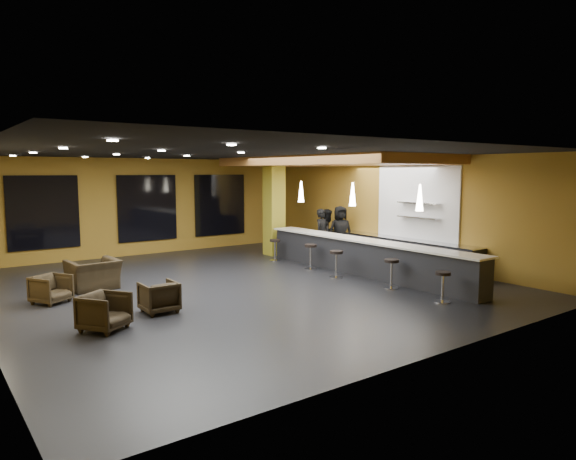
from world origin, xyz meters
TOP-DOWN VIEW (x-y plane):
  - floor at (0.00, 0.00)m, footprint 12.00×13.00m
  - ceiling at (0.00, 0.00)m, footprint 12.00×13.00m
  - wall_back at (0.00, 6.55)m, footprint 12.00×0.10m
  - wall_front at (0.00, -6.55)m, footprint 12.00×0.10m
  - wall_right at (6.05, 0.00)m, footprint 0.10×13.00m
  - wood_soffit at (4.00, 1.00)m, footprint 3.60×8.00m
  - window_left at (-3.50, 6.44)m, footprint 2.20×0.06m
  - window_center at (0.00, 6.44)m, footprint 2.20×0.06m
  - window_right at (3.00, 6.44)m, footprint 2.20×0.06m
  - tile_backsplash at (5.96, -1.00)m, footprint 0.06×3.20m
  - bar_counter at (3.65, -1.00)m, footprint 0.60×8.00m
  - bar_top at (3.65, -1.00)m, footprint 0.78×8.10m
  - prep_counter at (5.65, -0.50)m, footprint 0.70×6.00m
  - prep_top at (5.65, -0.50)m, footprint 0.72×6.00m
  - wall_shelf_lower at (5.82, -1.20)m, footprint 0.30×1.50m
  - wall_shelf_upper at (5.82, -1.20)m, footprint 0.30×1.50m
  - column at (3.65, 3.60)m, footprint 0.60×0.60m
  - pendant_0 at (3.65, -3.00)m, footprint 0.20×0.20m
  - pendant_1 at (3.65, -0.50)m, footprint 0.20×0.20m
  - pendant_2 at (3.65, 2.00)m, footprint 0.20×0.20m
  - staff_a at (4.49, 1.88)m, footprint 0.71×0.55m
  - staff_b at (5.05, 2.23)m, footprint 1.01×0.92m
  - staff_c at (5.25, 1.79)m, footprint 1.03×0.85m
  - armchair_a at (-4.11, -1.89)m, footprint 1.08×1.08m
  - armchair_b at (-2.78, -1.30)m, footprint 0.72×0.74m
  - armchair_c at (-4.48, 0.90)m, footprint 0.98×0.98m
  - armchair_d at (-3.29, 1.77)m, footprint 1.27×1.13m
  - bar_stool_0 at (2.83, -4.41)m, footprint 0.37×0.37m
  - bar_stool_1 at (2.96, -2.72)m, footprint 0.39×0.39m
  - bar_stool_2 at (2.71, -0.86)m, footprint 0.40×0.40m
  - bar_stool_3 at (2.92, 0.56)m, footprint 0.40×0.40m
  - bar_stool_4 at (2.91, 2.48)m, footprint 0.37×0.37m

SIDE VIEW (x-z plane):
  - floor at x=0.00m, z-range -0.10..0.00m
  - armchair_c at x=-4.48m, z-range 0.00..0.66m
  - armchair_b at x=-2.78m, z-range 0.00..0.68m
  - armchair_a at x=-4.11m, z-range 0.00..0.72m
  - armchair_d at x=-3.29m, z-range 0.00..0.77m
  - prep_counter at x=5.65m, z-range 0.00..0.86m
  - bar_stool_0 at x=2.83m, z-range 0.10..0.83m
  - bar_stool_4 at x=2.91m, z-range 0.10..0.84m
  - bar_stool_1 at x=2.96m, z-range 0.11..0.88m
  - bar_counter at x=3.65m, z-range 0.00..1.00m
  - bar_stool_2 at x=2.71m, z-range 0.11..0.89m
  - bar_stool_3 at x=2.92m, z-range 0.11..0.90m
  - staff_b at x=5.05m, z-range 0.00..1.69m
  - staff_a at x=4.49m, z-range 0.00..1.74m
  - prep_top at x=5.65m, z-range 0.87..0.90m
  - staff_c at x=5.25m, z-range 0.00..1.82m
  - bar_top at x=3.65m, z-range 1.00..1.05m
  - wall_shelf_lower at x=5.82m, z-range 1.59..1.61m
  - window_left at x=-3.50m, z-range 0.50..2.90m
  - window_center at x=0.00m, z-range 0.50..2.90m
  - window_right at x=3.00m, z-range 0.50..2.90m
  - wall_back at x=0.00m, z-range 0.00..3.50m
  - wall_front at x=0.00m, z-range 0.00..3.50m
  - wall_right at x=6.05m, z-range 0.00..3.50m
  - column at x=3.65m, z-range 0.00..3.50m
  - tile_backsplash at x=5.96m, z-range 0.80..3.20m
  - wall_shelf_upper at x=5.82m, z-range 2.03..2.06m
  - pendant_0 at x=3.65m, z-range 2.00..2.70m
  - pendant_1 at x=3.65m, z-range 2.00..2.70m
  - pendant_2 at x=3.65m, z-range 2.00..2.70m
  - wood_soffit at x=4.00m, z-range 3.22..3.50m
  - ceiling at x=0.00m, z-range 3.50..3.60m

